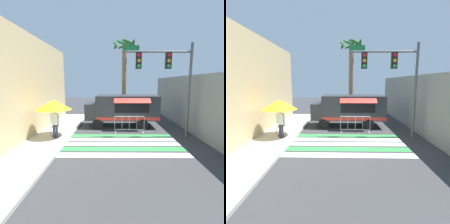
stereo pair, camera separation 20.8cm
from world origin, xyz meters
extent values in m
plane|color=#38383A|center=(0.00, 0.00, 0.00)|extent=(60.00, 60.00, 0.00)
cube|color=#B7B5AD|center=(-5.26, 0.00, 0.07)|extent=(4.40, 16.00, 0.15)
cube|color=#DBBC84|center=(-5.47, 0.00, 3.10)|extent=(0.25, 16.00, 6.21)
cube|color=gray|center=(4.85, 3.00, 1.92)|extent=(0.20, 16.00, 3.85)
cube|color=white|center=(0.00, -1.96, 0.00)|extent=(6.40, 0.56, 0.01)
cube|color=green|center=(0.00, -1.20, 0.00)|extent=(6.40, 0.56, 0.01)
cube|color=white|center=(0.00, -0.44, 0.00)|extent=(6.40, 0.56, 0.01)
cube|color=white|center=(0.00, 0.32, 0.00)|extent=(6.40, 0.56, 0.01)
cube|color=green|center=(0.00, 1.08, 0.00)|extent=(6.40, 0.56, 0.01)
cube|color=#2D2D33|center=(0.58, 3.61, 1.52)|extent=(4.58, 2.32, 1.77)
cube|color=#2D2D33|center=(-1.71, 3.61, 1.23)|extent=(1.62, 2.14, 1.19)
cube|color=#1E232D|center=(-2.47, 3.61, 1.53)|extent=(0.06, 1.86, 0.45)
cube|color=black|center=(0.85, 2.44, 1.65)|extent=(2.43, 0.03, 0.80)
cube|color=red|center=(0.85, 2.23, 2.13)|extent=(2.53, 0.43, 0.31)
cube|color=red|center=(0.58, 2.45, 0.81)|extent=(4.58, 0.01, 0.24)
cylinder|color=black|center=(-1.57, 2.54, 0.39)|extent=(0.78, 0.22, 0.78)
cylinder|color=black|center=(-1.57, 4.68, 0.39)|extent=(0.78, 0.22, 0.78)
cylinder|color=black|center=(1.66, 2.54, 0.39)|extent=(0.78, 0.22, 0.78)
cylinder|color=black|center=(1.66, 4.68, 0.39)|extent=(0.78, 0.22, 0.78)
cylinder|color=#515456|center=(4.11, 0.91, 2.82)|extent=(0.16, 0.16, 5.64)
cylinder|color=#515456|center=(2.18, 0.91, 5.12)|extent=(3.85, 0.11, 0.11)
cube|color=black|center=(2.76, 0.88, 4.61)|extent=(0.32, 0.28, 0.90)
cylinder|color=red|center=(2.76, 0.74, 4.91)|extent=(0.20, 0.02, 0.20)
cylinder|color=#F2A519|center=(2.76, 0.74, 4.61)|extent=(0.20, 0.02, 0.20)
cylinder|color=green|center=(2.76, 0.74, 4.31)|extent=(0.20, 0.02, 0.20)
cube|color=black|center=(1.03, 0.88, 4.61)|extent=(0.32, 0.28, 0.90)
cylinder|color=red|center=(1.03, 0.74, 4.91)|extent=(0.20, 0.02, 0.20)
cylinder|color=#F2A519|center=(1.03, 0.74, 4.61)|extent=(0.20, 0.02, 0.20)
cylinder|color=green|center=(1.03, 0.74, 4.31)|extent=(0.20, 0.02, 0.20)
cube|color=#197238|center=(0.61, 0.89, 5.34)|extent=(0.90, 0.02, 0.28)
cylinder|color=black|center=(-3.96, 0.48, 0.18)|extent=(0.36, 0.36, 0.06)
cylinder|color=#B2B2B7|center=(-3.96, 0.48, 1.26)|extent=(0.04, 0.04, 2.22)
cone|color=yellow|center=(-3.96, 0.48, 2.07)|extent=(2.07, 2.07, 0.59)
cylinder|color=#4C4C51|center=(-4.35, 0.80, 0.37)|extent=(0.02, 0.02, 0.45)
cylinder|color=#4C4C51|center=(-3.94, 0.80, 0.37)|extent=(0.02, 0.02, 0.45)
cylinder|color=#4C4C51|center=(-4.35, 1.21, 0.37)|extent=(0.02, 0.02, 0.45)
cylinder|color=#4C4C51|center=(-3.94, 1.21, 0.37)|extent=(0.02, 0.02, 0.45)
cube|color=beige|center=(-4.14, 1.00, 0.61)|extent=(0.43, 0.43, 0.03)
cube|color=beige|center=(-4.14, 1.20, 0.84)|extent=(0.43, 0.03, 0.43)
cylinder|color=#2D3347|center=(-3.88, 0.12, 0.55)|extent=(0.13, 0.13, 0.81)
cylinder|color=#2D3347|center=(-3.73, 0.12, 0.55)|extent=(0.13, 0.13, 0.81)
cube|color=silver|center=(-3.81, 0.12, 1.29)|extent=(0.34, 0.20, 0.66)
cylinder|color=silver|center=(-4.03, 0.12, 1.32)|extent=(0.09, 0.09, 0.56)
cylinder|color=silver|center=(-3.59, 0.12, 1.32)|extent=(0.09, 0.09, 0.56)
sphere|color=#9E7051|center=(-3.81, 0.12, 1.76)|extent=(0.23, 0.23, 0.23)
cylinder|color=#B7BABF|center=(0.64, 1.82, 1.11)|extent=(1.99, 0.04, 0.04)
cylinder|color=#B7BABF|center=(0.64, 1.82, 0.20)|extent=(1.99, 0.04, 0.04)
cylinder|color=#B7BABF|center=(-0.36, 1.82, 0.66)|extent=(0.02, 0.02, 0.91)
cylinder|color=#B7BABF|center=(0.14, 1.82, 0.66)|extent=(0.02, 0.02, 0.91)
cylinder|color=#B7BABF|center=(0.64, 1.82, 0.66)|extent=(0.02, 0.02, 0.91)
cylinder|color=#B7BABF|center=(1.13, 1.82, 0.66)|extent=(0.02, 0.02, 0.91)
cylinder|color=#B7BABF|center=(1.63, 1.82, 0.66)|extent=(0.02, 0.02, 0.91)
cube|color=#B7BABF|center=(-0.31, 1.82, 0.01)|extent=(0.06, 0.44, 0.03)
cube|color=#B7BABF|center=(1.58, 1.82, 0.01)|extent=(0.06, 0.44, 0.03)
cylinder|color=#7A664C|center=(0.58, 7.20, 3.45)|extent=(0.43, 0.43, 6.89)
sphere|color=#2D6B33|center=(0.58, 7.20, 7.04)|extent=(0.60, 0.60, 0.60)
ellipsoid|color=#2D6B33|center=(1.37, 7.20, 6.88)|extent=(0.25, 1.60, 0.66)
ellipsoid|color=#2D6B33|center=(1.03, 7.65, 6.83)|extent=(1.07, 1.07, 0.71)
ellipsoid|color=#2D6B33|center=(0.56, 7.85, 6.83)|extent=(1.28, 0.27, 0.71)
ellipsoid|color=#2D6B33|center=(-0.17, 7.44, 6.77)|extent=(0.66, 1.48, 1.02)
ellipsoid|color=#2D6B33|center=(-0.24, 6.98, 6.81)|extent=(0.66, 1.65, 0.95)
ellipsoid|color=#2D6B33|center=(0.36, 6.62, 6.85)|extent=(1.26, 0.66, 0.67)
ellipsoid|color=#2D6B33|center=(1.01, 6.64, 6.89)|extent=(1.29, 1.07, 0.59)
camera|label=1|loc=(-0.46, -9.66, 3.33)|focal=28.00mm
camera|label=2|loc=(-0.25, -9.66, 3.33)|focal=28.00mm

